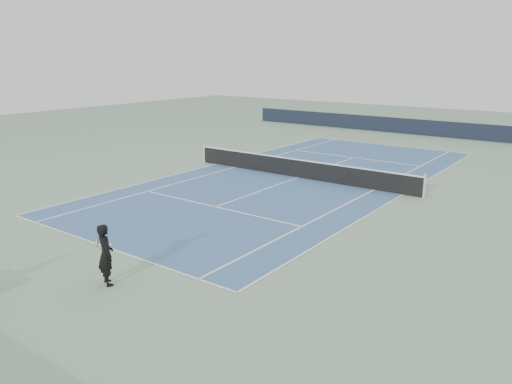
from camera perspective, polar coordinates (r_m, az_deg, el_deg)
The scene contains 6 objects.
ground at distance 25.47m, azimuth 4.84°, elevation 1.65°, with size 80.00×80.00×0.00m, color gray.
court_surface at distance 25.46m, azimuth 4.84°, elevation 1.66°, with size 10.97×23.77×0.01m, color #3B5F8D.
tennis_net at distance 25.35m, azimuth 4.86°, elevation 2.76°, with size 12.90×0.10×1.07m.
windscreen_far at distance 41.44m, azimuth 18.08°, elevation 7.06°, with size 30.00×0.25×1.20m, color black.
tennis_player at distance 14.00m, azimuth -16.80°, elevation -6.85°, with size 0.83×0.67×1.70m.
tennis_ball at distance 14.15m, azimuth -17.80°, elevation -10.30°, with size 0.07×0.07×0.07m, color yellow.
Camera 1 is at (12.91, -21.13, 5.96)m, focal length 35.00 mm.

